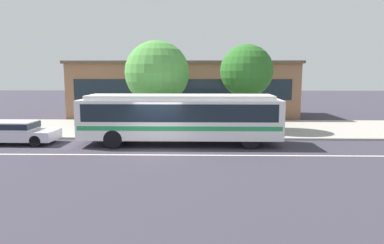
# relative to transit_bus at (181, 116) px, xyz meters

# --- Properties ---
(ground_plane) EXTENTS (120.00, 120.00, 0.00)m
(ground_plane) POSITION_rel_transit_bus_xyz_m (-1.11, -1.76, -1.63)
(ground_plane) COLOR #36333F
(sidewalk_slab) EXTENTS (60.00, 8.00, 0.12)m
(sidewalk_slab) POSITION_rel_transit_bus_xyz_m (-1.11, 5.35, -1.57)
(sidewalk_slab) COLOR #9E9A90
(sidewalk_slab) RESTS_ON ground_plane
(lane_stripe_center) EXTENTS (56.00, 0.16, 0.01)m
(lane_stripe_center) POSITION_rel_transit_bus_xyz_m (-1.11, -2.56, -1.63)
(lane_stripe_center) COLOR silver
(lane_stripe_center) RESTS_ON ground_plane
(transit_bus) EXTENTS (11.09, 2.58, 2.80)m
(transit_bus) POSITION_rel_transit_bus_xyz_m (0.00, 0.00, 0.00)
(transit_bus) COLOR white
(transit_bus) RESTS_ON ground_plane
(sedan_behind_bus) EXTENTS (4.54, 1.91, 1.29)m
(sedan_behind_bus) POSITION_rel_transit_bus_xyz_m (-9.46, -0.00, -0.91)
(sedan_behind_bus) COLOR silver
(sedan_behind_bus) RESTS_ON ground_plane
(pedestrian_waiting_near_sign) EXTENTS (0.48, 0.48, 1.61)m
(pedestrian_waiting_near_sign) POSITION_rel_transit_bus_xyz_m (3.07, 1.80, -0.57)
(pedestrian_waiting_near_sign) COLOR #292C41
(pedestrian_waiting_near_sign) RESTS_ON sidewalk_slab
(pedestrian_walking_along_curb) EXTENTS (0.48, 0.48, 1.63)m
(pedestrian_walking_along_curb) POSITION_rel_transit_bus_xyz_m (-3.98, 2.04, -0.56)
(pedestrian_walking_along_curb) COLOR #2E2D2B
(pedestrian_walking_along_curb) RESTS_ON sidewalk_slab
(pedestrian_standing_by_tree) EXTENTS (0.36, 0.36, 1.71)m
(pedestrian_standing_by_tree) POSITION_rel_transit_bus_xyz_m (4.17, 1.87, -0.51)
(pedestrian_standing_by_tree) COLOR gray
(pedestrian_standing_by_tree) RESTS_ON sidewalk_slab
(street_tree_near_stop) EXTENTS (4.34, 4.34, 6.06)m
(street_tree_near_stop) POSITION_rel_transit_bus_xyz_m (-1.82, 4.39, 2.37)
(street_tree_near_stop) COLOR brown
(street_tree_near_stop) RESTS_ON sidewalk_slab
(street_tree_mid_block) EXTENTS (3.59, 3.59, 5.81)m
(street_tree_mid_block) POSITION_rel_transit_bus_xyz_m (4.23, 4.53, 2.49)
(street_tree_mid_block) COLOR brown
(street_tree_mid_block) RESTS_ON sidewalk_slab
(station_building) EXTENTS (20.12, 7.27, 5.00)m
(station_building) POSITION_rel_transit_bus_xyz_m (-0.39, 13.09, 0.88)
(station_building) COLOR #885E45
(station_building) RESTS_ON ground_plane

